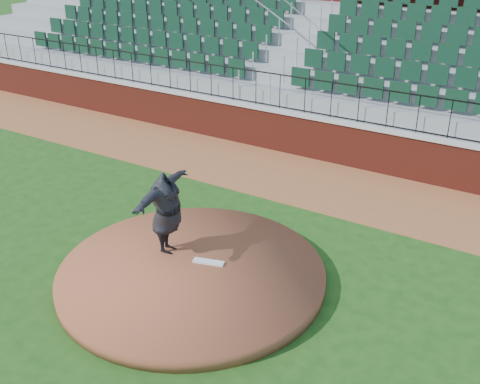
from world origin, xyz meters
name	(u,v)px	position (x,y,z in m)	size (l,w,h in m)	color
ground	(200,280)	(0.00, 0.00, 0.00)	(90.00, 90.00, 0.00)	#1C4614
warning_track	(317,182)	(0.00, 5.40, 0.01)	(34.00, 3.20, 0.01)	brown
field_wall	(341,143)	(0.00, 7.00, 0.60)	(34.00, 0.35, 1.20)	maroon
wall_cap	(343,121)	(0.00, 7.00, 1.25)	(34.00, 0.45, 0.10)	#B7B7B7
wall_railing	(345,102)	(0.00, 7.00, 1.80)	(34.00, 0.05, 1.00)	black
seating_stands	(380,65)	(0.00, 9.72, 2.30)	(34.00, 5.10, 4.60)	gray
concourse_wall	(409,35)	(0.00, 12.52, 2.75)	(34.00, 0.50, 5.50)	maroon
pitchers_mound	(192,274)	(-0.14, -0.06, 0.12)	(5.19, 5.19, 0.25)	brown
pitching_rubber	(209,262)	(0.02, 0.29, 0.27)	(0.62, 0.16, 0.04)	white
pitcher	(167,213)	(-0.93, 0.24, 1.12)	(2.14, 0.58, 1.74)	black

